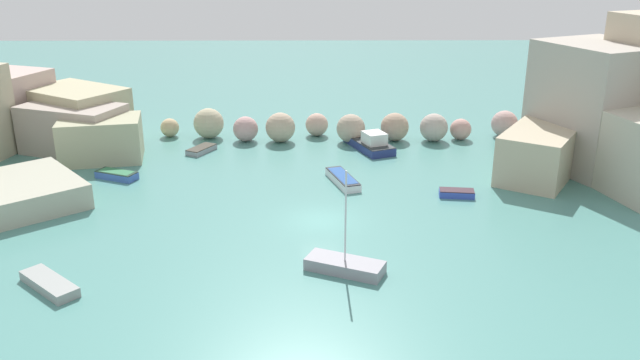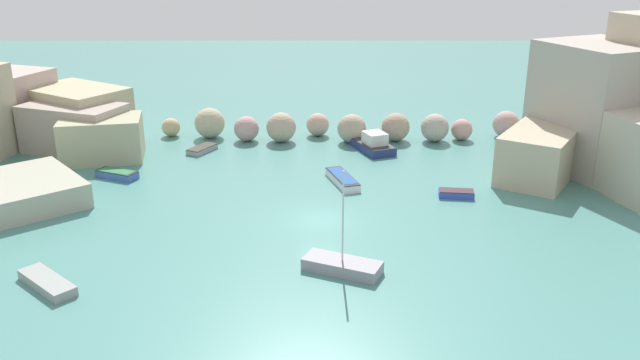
# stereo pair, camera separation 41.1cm
# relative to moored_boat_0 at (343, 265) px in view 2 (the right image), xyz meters

# --- Properties ---
(cove_water) EXTENTS (160.00, 160.00, 0.00)m
(cove_water) POSITION_rel_moored_boat_0_xyz_m (-1.23, 6.86, -0.36)
(cove_water) COLOR teal
(cove_water) RESTS_ON ground
(cliff_headland_left) EXTENTS (18.31, 25.00, 7.44)m
(cliff_headland_left) POSITION_rel_moored_boat_0_xyz_m (-25.44, 19.50, 2.22)
(cliff_headland_left) COLOR #B4AC88
(cliff_headland_left) RESTS_ON ground
(cliff_headland_right) EXTENTS (26.38, 25.70, 11.66)m
(cliff_headland_right) POSITION_rel_moored_boat_0_xyz_m (23.55, 19.07, 3.40)
(cliff_headland_right) COLOR #A9A591
(cliff_headland_right) RESTS_ON ground
(rock_breakwater) EXTENTS (32.18, 4.45, 2.69)m
(rock_breakwater) POSITION_rel_moored_boat_0_xyz_m (0.50, 24.77, 0.84)
(rock_breakwater) COLOR tan
(rock_breakwater) RESTS_ON ground
(moored_boat_0) EXTENTS (4.46, 3.14, 5.71)m
(moored_boat_0) POSITION_rel_moored_boat_0_xyz_m (0.00, 0.00, 0.00)
(moored_boat_0) COLOR gray
(moored_boat_0) RESTS_ON cove_water
(moored_boat_1) EXTENTS (2.50, 4.58, 0.60)m
(moored_boat_1) POSITION_rel_moored_boat_0_xyz_m (0.45, 13.57, -0.05)
(moored_boat_1) COLOR white
(moored_boat_1) RESTS_ON cove_water
(moored_boat_2) EXTENTS (3.36, 2.36, 0.59)m
(moored_boat_2) POSITION_rel_moored_boat_0_xyz_m (-16.33, 14.69, -0.05)
(moored_boat_2) COLOR #3C5FB3
(moored_boat_2) RESTS_ON cove_water
(moored_boat_3) EXTENTS (3.79, 3.59, 0.52)m
(moored_boat_3) POSITION_rel_moored_boat_0_xyz_m (-15.10, -1.72, -0.10)
(moored_boat_3) COLOR gray
(moored_boat_3) RESTS_ON cove_water
(moored_boat_4) EXTENTS (4.20, 6.12, 1.67)m
(moored_boat_4) POSITION_rel_moored_boat_0_xyz_m (3.10, 21.86, 0.20)
(moored_boat_4) COLOR navy
(moored_boat_4) RESTS_ON cove_water
(moored_boat_5) EXTENTS (2.38, 3.03, 0.46)m
(moored_boat_5) POSITION_rel_moored_boat_0_xyz_m (-11.08, 21.15, -0.13)
(moored_boat_5) COLOR gray
(moored_boat_5) RESTS_ON cove_water
(moored_boat_6) EXTENTS (2.50, 1.32, 0.50)m
(moored_boat_6) POSITION_rel_moored_boat_0_xyz_m (8.22, 10.83, -0.11)
(moored_boat_6) COLOR #354DB9
(moored_boat_6) RESTS_ON cove_water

